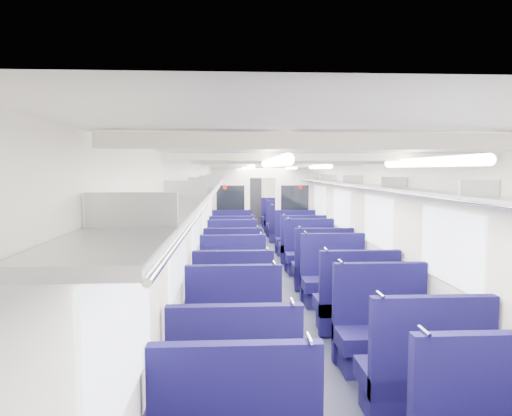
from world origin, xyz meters
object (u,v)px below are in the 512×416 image
at_px(seat_5, 424,380).
at_px(seat_18, 232,241).
at_px(seat_11, 334,282).
at_px(seat_19, 296,241).
at_px(seat_27, 275,219).
at_px(seat_14, 233,258).
at_px(seat_7, 383,336).
at_px(seat_23, 282,226).
at_px(bulkhead, 263,206).
at_px(seat_26, 232,219).
at_px(seat_4, 235,394).
at_px(seat_8, 233,307).
at_px(seat_21, 286,230).
at_px(seat_24, 232,223).
at_px(seat_25, 279,222).
at_px(end_door, 252,200).
at_px(seat_22, 232,226).
at_px(seat_16, 233,249).
at_px(seat_20, 232,231).
at_px(seat_9, 356,306).
at_px(seat_10, 233,285).
at_px(seat_6, 234,340).
at_px(seat_15, 310,256).
at_px(seat_13, 322,269).
at_px(seat_12, 233,269).
at_px(seat_17, 302,248).

bearing_deg(seat_5, seat_18, 101.59).
height_order(seat_11, seat_19, same).
bearing_deg(seat_27, seat_14, -102.04).
height_order(seat_7, seat_23, same).
xyz_separation_m(bulkhead, seat_26, (-0.83, 4.90, -0.87)).
bearing_deg(seat_23, seat_4, -98.28).
bearing_deg(seat_8, seat_4, -90.00).
relative_size(seat_19, seat_21, 1.00).
xyz_separation_m(seat_8, seat_21, (1.66, 7.89, 0.00)).
height_order(seat_4, seat_24, same).
relative_size(seat_11, seat_25, 1.00).
height_order(end_door, seat_25, end_door).
distance_m(seat_22, seat_25, 2.00).
xyz_separation_m(seat_19, seat_26, (-1.66, 5.51, 0.00)).
xyz_separation_m(seat_11, seat_16, (-1.66, 3.27, 0.00)).
distance_m(end_door, seat_27, 1.72).
bearing_deg(seat_24, seat_21, -51.54).
xyz_separation_m(seat_8, seat_18, (0.00, 5.84, 0.00)).
bearing_deg(seat_23, seat_18, -117.87).
height_order(seat_16, seat_24, same).
xyz_separation_m(seat_14, seat_20, (0.00, 4.40, 0.00)).
bearing_deg(seat_9, seat_10, 143.48).
bearing_deg(seat_6, seat_15, 70.76).
relative_size(seat_19, seat_23, 1.00).
height_order(seat_4, seat_20, same).
bearing_deg(seat_24, seat_15, -75.52).
bearing_deg(seat_19, bulkhead, 143.68).
relative_size(seat_10, seat_13, 1.00).
distance_m(seat_4, seat_12, 4.76).
bearing_deg(seat_21, seat_13, -90.00).
bearing_deg(seat_27, end_door, 121.24).
relative_size(seat_17, seat_25, 1.00).
distance_m(bulkhead, seat_20, 1.94).
height_order(seat_4, seat_22, same).
bearing_deg(seat_8, seat_11, 37.09).
xyz_separation_m(bulkhead, seat_12, (-0.83, -4.00, -0.87)).
bearing_deg(seat_10, seat_17, 64.44).
height_order(seat_9, seat_22, same).
height_order(seat_21, seat_25, same).
bearing_deg(seat_11, seat_17, 90.00).
distance_m(seat_11, seat_25, 8.79).
relative_size(seat_7, seat_13, 1.00).
relative_size(seat_9, seat_24, 1.00).
height_order(seat_12, seat_25, same).
bearing_deg(seat_22, seat_19, -62.53).
xyz_separation_m(seat_15, seat_16, (-1.66, 0.98, 0.00)).
bearing_deg(seat_17, seat_20, 117.16).
bearing_deg(seat_4, seat_24, 90.00).
relative_size(seat_22, seat_26, 1.00).
distance_m(seat_12, seat_22, 6.59).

